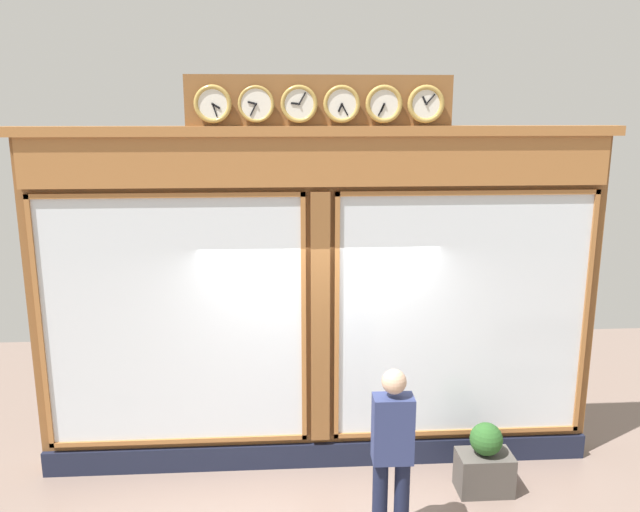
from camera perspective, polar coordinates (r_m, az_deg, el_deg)
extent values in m
cube|color=brown|center=(6.91, -0.08, -4.51)|extent=(6.03, 0.30, 3.63)
cube|color=#191E33|center=(7.44, 0.01, -17.33)|extent=(6.03, 0.08, 0.28)
cube|color=#A56936|center=(6.42, 0.02, 8.43)|extent=(5.91, 0.08, 0.50)
cube|color=#A56936|center=(6.43, 0.01, 11.11)|extent=(6.15, 0.20, 0.10)
cube|color=silver|center=(7.05, 12.59, -5.33)|extent=(2.66, 0.02, 2.64)
cube|color=#A56936|center=(6.74, 13.20, 5.53)|extent=(2.76, 0.04, 0.05)
cube|color=#A56936|center=(7.55, 12.12, -15.10)|extent=(2.76, 0.04, 0.05)
cube|color=#A56936|center=(7.52, 22.65, -4.88)|extent=(0.05, 0.04, 2.74)
cube|color=#A56936|center=(6.78, 1.50, -5.75)|extent=(0.05, 0.04, 2.74)
cube|color=silver|center=(6.86, -12.93, -5.85)|extent=(2.66, 0.02, 2.64)
cube|color=#A56936|center=(6.54, -13.55, 5.30)|extent=(2.76, 0.04, 0.05)
cube|color=#A56936|center=(7.38, -12.41, -15.82)|extent=(2.76, 0.04, 0.05)
cube|color=#A56936|center=(7.19, -23.75, -5.78)|extent=(0.05, 0.04, 2.74)
cube|color=#A56936|center=(6.76, -1.47, -5.81)|extent=(0.05, 0.04, 2.74)
cube|color=brown|center=(6.77, 0.02, -5.77)|extent=(0.20, 0.10, 2.74)
cube|color=brown|center=(6.46, -0.01, 13.43)|extent=(2.64, 0.06, 0.56)
cylinder|color=white|center=(6.53, 9.44, 13.25)|extent=(0.29, 0.02, 0.29)
torus|color=#B79347|center=(6.53, 9.45, 13.25)|extent=(0.37, 0.05, 0.37)
cube|color=black|center=(6.52, 9.33, 13.57)|extent=(0.05, 0.01, 0.08)
cube|color=black|center=(6.53, 9.85, 13.65)|extent=(0.09, 0.01, 0.10)
sphere|color=black|center=(6.52, 9.48, 13.25)|extent=(0.02, 0.02, 0.02)
cylinder|color=white|center=(6.45, 5.74, 13.36)|extent=(0.29, 0.02, 0.29)
torus|color=#B79347|center=(6.45, 5.74, 13.36)|extent=(0.37, 0.05, 0.37)
cube|color=black|center=(6.44, 5.61, 13.04)|extent=(0.05, 0.01, 0.08)
cube|color=black|center=(6.43, 5.50, 12.87)|extent=(0.07, 0.01, 0.12)
sphere|color=black|center=(6.44, 5.76, 13.37)|extent=(0.02, 0.02, 0.02)
cylinder|color=white|center=(6.40, 1.95, 13.42)|extent=(0.29, 0.02, 0.29)
torus|color=#B79347|center=(6.40, 1.95, 13.42)|extent=(0.36, 0.04, 0.36)
cube|color=black|center=(6.38, 1.82, 13.10)|extent=(0.05, 0.01, 0.08)
cube|color=black|center=(6.39, 2.24, 12.93)|extent=(0.07, 0.01, 0.12)
sphere|color=black|center=(6.38, 1.97, 13.43)|extent=(0.02, 0.02, 0.02)
cylinder|color=white|center=(6.37, -1.89, 13.43)|extent=(0.29, 0.02, 0.29)
torus|color=#B79347|center=(6.37, -1.89, 13.43)|extent=(0.36, 0.04, 0.36)
cube|color=black|center=(6.36, -2.25, 13.46)|extent=(0.08, 0.01, 0.03)
cube|color=black|center=(6.36, -1.59, 13.92)|extent=(0.07, 0.01, 0.11)
sphere|color=black|center=(6.35, -1.88, 13.43)|extent=(0.02, 0.02, 0.02)
cylinder|color=white|center=(6.37, -5.74, 13.37)|extent=(0.29, 0.02, 0.29)
torus|color=#B79347|center=(6.37, -5.74, 13.37)|extent=(0.35, 0.03, 0.35)
cube|color=black|center=(6.36, -6.11, 13.45)|extent=(0.08, 0.01, 0.04)
cube|color=black|center=(6.36, -5.99, 12.86)|extent=(0.07, 0.01, 0.12)
sphere|color=black|center=(6.35, -5.74, 13.37)|extent=(0.02, 0.02, 0.02)
cylinder|color=white|center=(6.40, -9.57, 13.26)|extent=(0.29, 0.02, 0.29)
torus|color=#B79347|center=(6.40, -9.58, 13.26)|extent=(0.37, 0.04, 0.37)
cube|color=black|center=(6.38, -9.26, 13.08)|extent=(0.08, 0.01, 0.06)
cube|color=black|center=(6.38, -9.39, 12.73)|extent=(0.05, 0.01, 0.12)
sphere|color=black|center=(6.38, -9.59, 13.26)|extent=(0.02, 0.02, 0.02)
cylinder|color=#191E38|center=(6.25, 5.37, -20.98)|extent=(0.14, 0.14, 0.82)
cylinder|color=#191E38|center=(6.27, 7.31, -20.86)|extent=(0.14, 0.14, 0.82)
cube|color=navy|center=(5.89, 6.52, -15.10)|extent=(0.36, 0.23, 0.62)
sphere|color=tan|center=(5.69, 6.64, -11.10)|extent=(0.22, 0.22, 0.22)
cube|color=#4C4742|center=(7.20, 14.46, -18.22)|extent=(0.56, 0.36, 0.43)
sphere|color=#285623|center=(7.01, 14.64, -15.55)|extent=(0.34, 0.34, 0.34)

